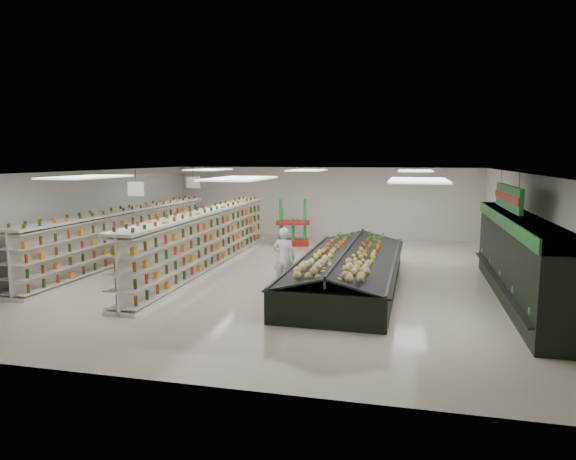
% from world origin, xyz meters
% --- Properties ---
extents(floor, '(16.00, 16.00, 0.00)m').
position_xyz_m(floor, '(0.00, 0.00, 0.00)').
color(floor, beige).
rests_on(floor, ground).
extents(ceiling, '(14.00, 16.00, 0.02)m').
position_xyz_m(ceiling, '(0.00, 0.00, 3.20)').
color(ceiling, white).
rests_on(ceiling, wall_back).
extents(wall_back, '(14.00, 0.02, 3.20)m').
position_xyz_m(wall_back, '(0.00, 8.00, 1.60)').
color(wall_back, silver).
rests_on(wall_back, floor).
extents(wall_front, '(14.00, 0.02, 3.20)m').
position_xyz_m(wall_front, '(0.00, -8.00, 1.60)').
color(wall_front, silver).
rests_on(wall_front, floor).
extents(wall_left, '(0.02, 16.00, 3.20)m').
position_xyz_m(wall_left, '(-7.00, 0.00, 1.60)').
color(wall_left, silver).
rests_on(wall_left, floor).
extents(wall_right, '(0.02, 16.00, 3.20)m').
position_xyz_m(wall_right, '(7.00, 0.00, 1.60)').
color(wall_right, silver).
rests_on(wall_right, floor).
extents(produce_wall_case, '(0.93, 8.00, 2.20)m').
position_xyz_m(produce_wall_case, '(6.53, -1.50, 1.24)').
color(produce_wall_case, black).
rests_on(produce_wall_case, floor).
extents(aisle_sign_near, '(0.52, 0.06, 0.75)m').
position_xyz_m(aisle_sign_near, '(-3.80, -2.00, 2.75)').
color(aisle_sign_near, white).
rests_on(aisle_sign_near, ceiling).
extents(aisle_sign_far, '(0.52, 0.06, 0.75)m').
position_xyz_m(aisle_sign_far, '(-3.80, 2.00, 2.75)').
color(aisle_sign_far, white).
rests_on(aisle_sign_far, ceiling).
extents(hortifruti_banner, '(0.12, 3.20, 0.95)m').
position_xyz_m(hortifruti_banner, '(6.25, -1.50, 2.65)').
color(hortifruti_banner, '#1C6B2A').
rests_on(hortifruti_banner, ceiling).
extents(gondola_left, '(1.14, 10.72, 1.85)m').
position_xyz_m(gondola_left, '(-5.76, 0.72, 0.85)').
color(gondola_left, white).
rests_on(gondola_left, floor).
extents(gondola_center, '(0.93, 11.13, 1.93)m').
position_xyz_m(gondola_center, '(-2.64, 0.45, 0.89)').
color(gondola_center, white).
rests_on(gondola_center, floor).
extents(produce_island, '(2.93, 7.77, 1.15)m').
position_xyz_m(produce_island, '(2.20, -1.02, 0.53)').
color(produce_island, black).
rests_on(produce_island, floor).
extents(soda_endcap, '(1.54, 1.19, 1.78)m').
position_xyz_m(soda_endcap, '(-0.88, 5.48, 0.86)').
color(soda_endcap, '#A81C13').
rests_on(soda_endcap, floor).
extents(shopper_main, '(0.64, 0.43, 1.72)m').
position_xyz_m(shopper_main, '(0.46, -1.60, 0.86)').
color(shopper_main, white).
rests_on(shopper_main, floor).
extents(shopper_background, '(0.80, 1.00, 1.78)m').
position_xyz_m(shopper_background, '(-2.93, 3.50, 0.89)').
color(shopper_background, tan).
rests_on(shopper_background, floor).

